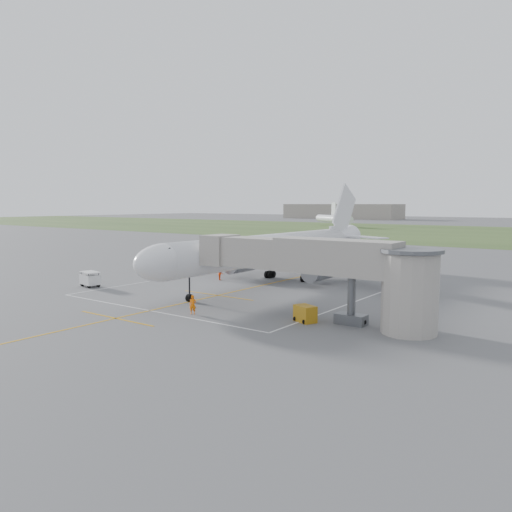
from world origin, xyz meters
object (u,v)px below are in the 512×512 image
Objects in this scene: ramp_worker_wing at (221,273)px; baggage_cart at (90,279)px; gpu_unit at (305,314)px; airliner at (272,249)px; jet_bridge at (328,267)px; ramp_worker_nose at (193,305)px.

baggage_cart is at bearing 94.49° from ramp_worker_wing.
gpu_unit is 30.95m from baggage_cart.
baggage_cart is 1.68× the size of ramp_worker_wing.
airliner is 20.58× the size of gpu_unit.
gpu_unit is at bearing -173.95° from ramp_worker_wing.
jet_bridge reaches higher than baggage_cart.
jet_bridge reaches higher than gpu_unit.
airliner is 26.15× the size of ramp_worker_nose.
jet_bridge reaches higher than ramp_worker_wing.
airliner is 21.22m from jet_bridge.
baggage_cart is 21.28m from ramp_worker_nose.
jet_bridge is (15.72, -14.25, 0.35)m from airliner.
gpu_unit is 10.62m from ramp_worker_nose.
gpu_unit is at bearing 10.99° from baggage_cart.
ramp_worker_wing reaches higher than gpu_unit.
baggage_cart reaches higher than ramp_worker_nose.
airliner is 2.00× the size of jet_bridge.
ramp_worker_nose is 20.92m from ramp_worker_wing.
ramp_worker_nose is at bearing -137.11° from gpu_unit.
airliner reaches higher than baggage_cart.
ramp_worker_nose is at bearing -77.25° from airliner.
airliner is at bearing 70.37° from ramp_worker_nose.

